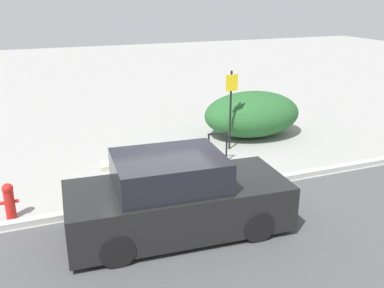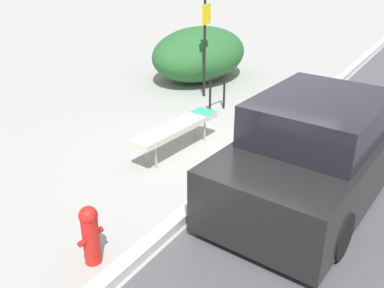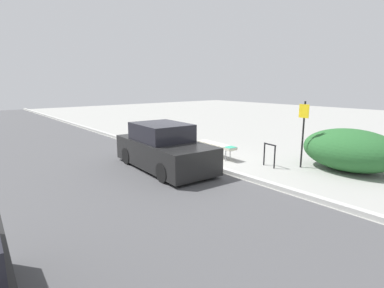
% 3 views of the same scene
% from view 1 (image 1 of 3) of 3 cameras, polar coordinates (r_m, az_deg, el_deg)
% --- Properties ---
extents(ground_plane, '(60.00, 60.00, 0.00)m').
position_cam_1_polar(ground_plane, '(9.53, -3.55, -7.55)').
color(ground_plane, '#9E9E99').
extents(curb, '(60.00, 0.20, 0.13)m').
position_cam_1_polar(curb, '(9.50, -3.56, -7.20)').
color(curb, '#B7B7B2').
rests_on(curb, ground_plane).
extents(bench, '(2.01, 0.56, 0.55)m').
position_cam_1_polar(bench, '(10.39, -6.65, -2.39)').
color(bench, '#99999E').
rests_on(bench, ground_plane).
extents(bike_rack, '(0.55, 0.13, 0.83)m').
position_cam_1_polar(bike_rack, '(11.47, 3.44, -0.03)').
color(bike_rack, black).
rests_on(bike_rack, ground_plane).
extents(sign_post, '(0.36, 0.08, 2.30)m').
position_cam_1_polar(sign_post, '(12.21, 5.20, 5.46)').
color(sign_post, black).
rests_on(sign_post, ground_plane).
extents(fire_hydrant, '(0.36, 0.22, 0.77)m').
position_cam_1_polar(fire_hydrant, '(9.39, -23.19, -6.87)').
color(fire_hydrant, red).
rests_on(fire_hydrant, ground_plane).
extents(shrub_hedge, '(3.15, 2.23, 1.41)m').
position_cam_1_polar(shrub_hedge, '(13.72, 8.01, 3.99)').
color(shrub_hedge, '#28602D').
rests_on(shrub_hedge, ground_plane).
extents(parked_car_near, '(4.24, 1.99, 1.55)m').
position_cam_1_polar(parked_car_near, '(8.09, -2.12, -7.22)').
color(parked_car_near, black).
rests_on(parked_car_near, ground_plane).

